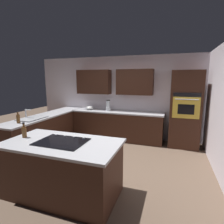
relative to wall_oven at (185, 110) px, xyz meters
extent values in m
plane|color=brown|center=(1.85, 1.72, -1.06)|extent=(14.00, 14.00, 0.00)
cube|color=silver|center=(1.85, -0.38, 0.24)|extent=(6.00, 0.10, 2.60)
cube|color=#381E14|center=(1.45, -0.16, 0.74)|extent=(1.10, 0.34, 0.76)
cube|color=#381E14|center=(2.80, -0.16, 0.74)|extent=(1.10, 0.34, 0.76)
cube|color=#381E14|center=(1.95, 0.00, -0.63)|extent=(2.80, 0.60, 0.86)
cube|color=#B2B2B7|center=(1.95, 0.00, -0.18)|extent=(2.84, 0.64, 0.04)
cube|color=#381E14|center=(3.67, 1.17, -0.63)|extent=(0.60, 2.90, 0.86)
cube|color=#B2B2B7|center=(3.67, 1.17, -0.18)|extent=(0.64, 2.94, 0.04)
cube|color=#381E14|center=(1.96, 2.94, -0.63)|extent=(1.77, 0.92, 0.86)
cube|color=#B2B2B7|center=(1.96, 2.94, -0.18)|extent=(1.85, 1.00, 0.04)
cube|color=#381E14|center=(0.00, 0.00, 0.00)|extent=(0.80, 0.60, 2.12)
cube|color=gold|center=(0.00, 0.31, 0.10)|extent=(0.66, 0.03, 0.56)
cube|color=black|center=(0.00, 0.32, 0.06)|extent=(0.40, 0.01, 0.26)
cube|color=black|center=(0.00, 0.31, 0.43)|extent=(0.66, 0.02, 0.11)
cylinder|color=silver|center=(0.00, 0.35, 0.32)|extent=(0.56, 0.02, 0.02)
cube|color=#515456|center=(3.67, 1.53, -0.15)|extent=(0.40, 0.30, 0.02)
cube|color=#515456|center=(3.67, 1.87, -0.15)|extent=(0.40, 0.30, 0.02)
cube|color=#B7BABF|center=(3.67, 1.70, -0.14)|extent=(0.46, 0.70, 0.01)
cylinder|color=#B7BABF|center=(3.87, 1.70, -0.05)|extent=(0.03, 0.03, 0.22)
cylinder|color=#B7BABF|center=(3.79, 1.70, 0.06)|extent=(0.18, 0.02, 0.02)
cube|color=black|center=(1.96, 2.94, -0.15)|extent=(0.76, 0.56, 0.01)
cylinder|color=#B2B2B7|center=(1.69, 2.71, -0.14)|extent=(0.04, 0.04, 0.02)
cylinder|color=#B2B2B7|center=(1.87, 2.71, -0.14)|extent=(0.04, 0.04, 0.02)
cylinder|color=#B2B2B7|center=(2.05, 2.71, -0.14)|extent=(0.04, 0.04, 0.02)
cylinder|color=#B2B2B7|center=(2.23, 2.71, -0.14)|extent=(0.04, 0.04, 0.02)
cylinder|color=silver|center=(2.25, 0.00, -0.10)|extent=(0.15, 0.15, 0.11)
cylinder|color=silver|center=(2.25, 0.00, 0.05)|extent=(0.11, 0.11, 0.21)
cylinder|color=black|center=(2.25, 0.00, 0.17)|extent=(0.12, 0.12, 0.03)
ellipsoid|color=white|center=(2.90, 0.00, -0.10)|extent=(0.22, 0.22, 0.12)
cylinder|color=brown|center=(3.62, 2.18, -0.06)|extent=(0.08, 0.08, 0.19)
cylinder|color=brown|center=(3.62, 2.18, 0.06)|extent=(0.03, 0.03, 0.06)
cylinder|color=black|center=(3.62, 2.18, 0.10)|extent=(0.04, 0.04, 0.02)
cylinder|color=brown|center=(2.70, 2.94, -0.07)|extent=(0.07, 0.07, 0.18)
cylinder|color=brown|center=(2.70, 2.94, 0.05)|extent=(0.03, 0.03, 0.06)
cylinder|color=black|center=(2.70, 2.94, 0.09)|extent=(0.04, 0.04, 0.02)
camera|label=1|loc=(0.34, 5.23, 0.81)|focal=28.63mm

